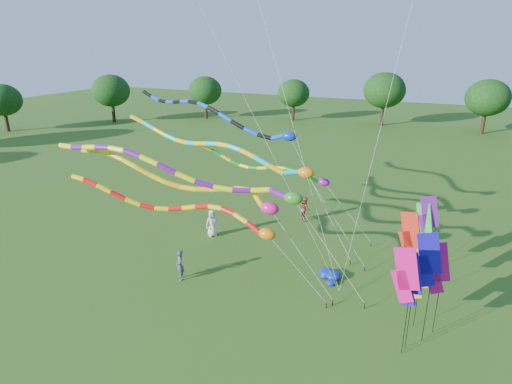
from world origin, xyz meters
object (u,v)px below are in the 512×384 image
at_px(tube_kite_orange, 195,184).
at_px(blue_nylon_heap, 330,277).
at_px(person_a, 212,223).
at_px(person_b, 180,265).
at_px(tube_kite_red, 194,212).
at_px(person_c, 305,209).

xyz_separation_m(tube_kite_orange, blue_nylon_heap, (6.85, 2.16, -5.02)).
bearing_deg(person_a, blue_nylon_heap, -62.51).
bearing_deg(blue_nylon_heap, tube_kite_orange, -162.51).
relative_size(tube_kite_orange, person_b, 8.51).
bearing_deg(blue_nylon_heap, person_b, -156.98).
height_order(tube_kite_red, tube_kite_orange, tube_kite_orange).
height_order(tube_kite_red, person_a, tube_kite_red).
xyz_separation_m(person_a, person_b, (1.11, -5.48, -0.05)).
bearing_deg(person_a, person_c, -0.99).
bearing_deg(tube_kite_orange, person_b, -119.76).
distance_m(tube_kite_orange, person_a, 6.44).
distance_m(tube_kite_red, tube_kite_orange, 1.56).
relative_size(tube_kite_red, tube_kite_orange, 0.90).
bearing_deg(person_b, tube_kite_red, 46.82).
relative_size(person_a, person_b, 1.06).
bearing_deg(person_c, person_b, 125.86).
xyz_separation_m(tube_kite_red, tube_kite_orange, (-0.48, 1.01, 1.09)).
height_order(blue_nylon_heap, person_c, person_c).
bearing_deg(person_a, person_b, -125.86).
distance_m(person_a, person_c, 6.88).
bearing_deg(person_a, tube_kite_red, -115.68).
distance_m(blue_nylon_heap, person_c, 8.25).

